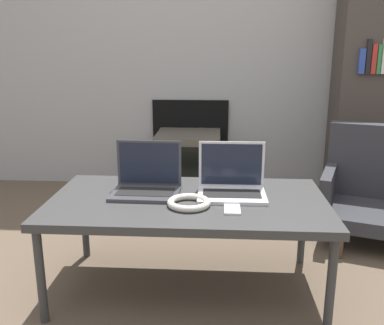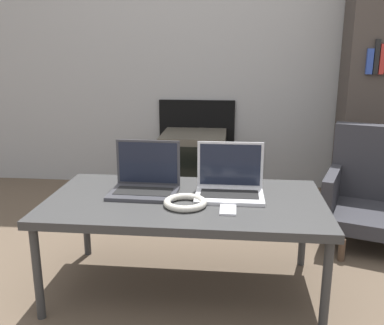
{
  "view_description": "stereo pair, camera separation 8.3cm",
  "coord_description": "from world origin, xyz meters",
  "px_view_note": "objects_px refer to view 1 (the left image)",
  "views": [
    {
      "loc": [
        0.13,
        -1.41,
        1.09
      ],
      "look_at": [
        0.0,
        0.68,
        0.53
      ],
      "focal_mm": 40.0,
      "sensor_mm": 36.0,
      "label": 1
    },
    {
      "loc": [
        0.21,
        -1.4,
        1.09
      ],
      "look_at": [
        0.0,
        0.68,
        0.53
      ],
      "focal_mm": 40.0,
      "sensor_mm": 36.0,
      "label": 2
    }
  ],
  "objects_px": {
    "phone": "(232,209)",
    "tv": "(188,164)",
    "laptop_right": "(232,183)",
    "headphones": "(189,203)",
    "armchair": "(384,188)",
    "laptop_left": "(147,182)"
  },
  "relations": [
    {
      "from": "phone",
      "to": "tv",
      "type": "xyz_separation_m",
      "value": [
        -0.29,
        1.47,
        -0.21
      ]
    },
    {
      "from": "laptop_right",
      "to": "headphones",
      "type": "height_order",
      "value": "laptop_right"
    },
    {
      "from": "laptop_right",
      "to": "headphones",
      "type": "bearing_deg",
      "value": -138.66
    },
    {
      "from": "headphones",
      "to": "armchair",
      "type": "xyz_separation_m",
      "value": [
        1.1,
        0.75,
        -0.16
      ]
    },
    {
      "from": "phone",
      "to": "tv",
      "type": "bearing_deg",
      "value": 100.96
    },
    {
      "from": "laptop_left",
      "to": "phone",
      "type": "relative_size",
      "value": 2.47
    },
    {
      "from": "tv",
      "to": "armchair",
      "type": "bearing_deg",
      "value": -29.88
    },
    {
      "from": "phone",
      "to": "tv",
      "type": "height_order",
      "value": "tv"
    },
    {
      "from": "tv",
      "to": "headphones",
      "type": "bearing_deg",
      "value": -85.89
    },
    {
      "from": "laptop_left",
      "to": "headphones",
      "type": "xyz_separation_m",
      "value": [
        0.2,
        -0.16,
        -0.04
      ]
    },
    {
      "from": "laptop_left",
      "to": "laptop_right",
      "type": "bearing_deg",
      "value": 1.36
    },
    {
      "from": "headphones",
      "to": "phone",
      "type": "bearing_deg",
      "value": -10.68
    },
    {
      "from": "headphones",
      "to": "tv",
      "type": "height_order",
      "value": "tv"
    },
    {
      "from": "laptop_left",
      "to": "laptop_right",
      "type": "height_order",
      "value": "same"
    },
    {
      "from": "laptop_left",
      "to": "phone",
      "type": "distance_m",
      "value": 0.44
    },
    {
      "from": "tv",
      "to": "armchair",
      "type": "relative_size",
      "value": 0.59
    },
    {
      "from": "armchair",
      "to": "laptop_right",
      "type": "bearing_deg",
      "value": -128.19
    },
    {
      "from": "laptop_left",
      "to": "armchair",
      "type": "bearing_deg",
      "value": 25.6
    },
    {
      "from": "laptop_right",
      "to": "phone",
      "type": "relative_size",
      "value": 2.44
    },
    {
      "from": "laptop_left",
      "to": "tv",
      "type": "xyz_separation_m",
      "value": [
        0.1,
        1.27,
        -0.26
      ]
    },
    {
      "from": "headphones",
      "to": "armchair",
      "type": "height_order",
      "value": "armchair"
    },
    {
      "from": "phone",
      "to": "armchair",
      "type": "relative_size",
      "value": 0.16
    }
  ]
}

